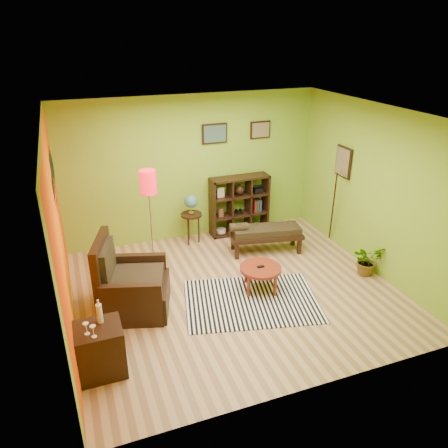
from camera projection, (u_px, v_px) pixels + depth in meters
name	position (u px, v px, depth m)	size (l,w,h in m)	color
ground	(235.00, 290.00, 7.05)	(5.00, 5.00, 0.00)	tan
room_shell	(230.00, 186.00, 6.29)	(5.04, 4.54, 2.82)	#87B52C
zebra_rug	(251.00, 301.00, 6.78)	(2.04, 1.41, 0.01)	white
coffee_table	(260.00, 270.00, 6.95)	(0.66, 0.66, 0.43)	maroon
armchair	(130.00, 288.00, 6.46)	(1.20, 1.19, 1.18)	black
side_cabinet	(101.00, 349.00, 5.27)	(0.55, 0.50, 0.97)	black
floor_lamp	(149.00, 192.00, 6.93)	(0.28, 0.28, 1.85)	silver
globe_table	(191.00, 207.00, 8.32)	(0.41, 0.41, 1.00)	black
cube_shelf	(240.00, 205.00, 8.83)	(1.20, 0.35, 1.20)	black
bench	(264.00, 233.00, 8.11)	(1.41, 0.73, 0.62)	black
potted_plant	(366.00, 263.00, 7.45)	(0.48, 0.53, 0.42)	#26661E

